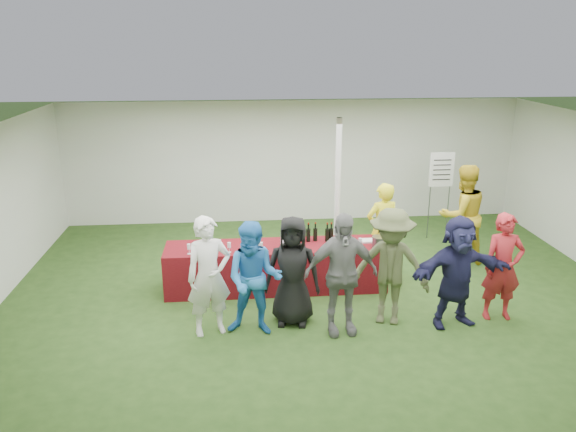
{
  "coord_description": "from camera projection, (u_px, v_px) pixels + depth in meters",
  "views": [
    {
      "loc": [
        -1.22,
        -8.17,
        3.99
      ],
      "look_at": [
        -0.45,
        0.38,
        1.25
      ],
      "focal_mm": 35.0,
      "sensor_mm": 36.0,
      "label": 1
    }
  ],
  "objects": [
    {
      "name": "ground",
      "position": [
        318.0,
        296.0,
        9.07
      ],
      "size": [
        60.0,
        60.0,
        0.0
      ],
      "primitive_type": "plane",
      "color": "#284719",
      "rests_on": "ground"
    },
    {
      "name": "wine_bottles",
      "position": [
        313.0,
        234.0,
        9.3
      ],
      "size": [
        0.69,
        0.11,
        0.32
      ],
      "color": "black",
      "rests_on": "serving_table"
    },
    {
      "name": "wine_list_sign",
      "position": [
        441.0,
        176.0,
        11.31
      ],
      "size": [
        0.5,
        0.03,
        1.8
      ],
      "color": "slate",
      "rests_on": "ground"
    },
    {
      "name": "customer_4",
      "position": [
        390.0,
        267.0,
        7.99
      ],
      "size": [
        1.27,
        0.98,
        1.74
      ],
      "primitive_type": "imported",
      "rotation": [
        0.0,
        0.0,
        -0.34
      ],
      "color": "#4A5130",
      "rests_on": "ground"
    },
    {
      "name": "staff_pourer",
      "position": [
        382.0,
        229.0,
        9.68
      ],
      "size": [
        0.68,
        0.53,
        1.65
      ],
      "primitive_type": "imported",
      "rotation": [
        0.0,
        0.0,
        3.38
      ],
      "color": "yellow",
      "rests_on": "ground"
    },
    {
      "name": "bar_towel",
      "position": [
        369.0,
        241.0,
        9.32
      ],
      "size": [
        0.25,
        0.18,
        0.03
      ],
      "primitive_type": "cube",
      "color": "white",
      "rests_on": "serving_table"
    },
    {
      "name": "customer_1",
      "position": [
        254.0,
        279.0,
        7.71
      ],
      "size": [
        0.9,
        0.77,
        1.64
      ],
      "primitive_type": "imported",
      "rotation": [
        0.0,
        0.0,
        -0.2
      ],
      "color": "blue",
      "rests_on": "ground"
    },
    {
      "name": "water_bottle",
      "position": [
        282.0,
        238.0,
        9.2
      ],
      "size": [
        0.07,
        0.07,
        0.23
      ],
      "color": "silver",
      "rests_on": "serving_table"
    },
    {
      "name": "dump_bucket",
      "position": [
        379.0,
        242.0,
        9.05
      ],
      "size": [
        0.23,
        0.23,
        0.18
      ],
      "primitive_type": "cylinder",
      "color": "slate",
      "rests_on": "serving_table"
    },
    {
      "name": "customer_6",
      "position": [
        503.0,
        267.0,
        8.14
      ],
      "size": [
        0.61,
        0.41,
        1.62
      ],
      "primitive_type": "imported",
      "rotation": [
        0.0,
        0.0,
        -0.05
      ],
      "color": "#AA2026",
      "rests_on": "ground"
    },
    {
      "name": "tent",
      "position": [
        337.0,
        195.0,
        9.84
      ],
      "size": [
        10.0,
        10.0,
        10.0
      ],
      "color": "white",
      "rests_on": "ground"
    },
    {
      "name": "customer_0",
      "position": [
        209.0,
        277.0,
        7.7
      ],
      "size": [
        0.72,
        0.58,
        1.71
      ],
      "primitive_type": "imported",
      "rotation": [
        0.0,
        0.0,
        0.3
      ],
      "color": "white",
      "rests_on": "ground"
    },
    {
      "name": "serving_table",
      "position": [
        276.0,
        267.0,
        9.26
      ],
      "size": [
        3.6,
        0.8,
        0.75
      ],
      "primitive_type": "cube",
      "color": "maroon",
      "rests_on": "ground"
    },
    {
      "name": "wine_glasses",
      "position": [
        251.0,
        245.0,
        8.83
      ],
      "size": [
        2.78,
        0.13,
        0.16
      ],
      "color": "silver",
      "rests_on": "serving_table"
    },
    {
      "name": "customer_2",
      "position": [
        292.0,
        271.0,
        8.0
      ],
      "size": [
        0.86,
        0.63,
        1.62
      ],
      "primitive_type": "imported",
      "rotation": [
        0.0,
        0.0,
        -0.15
      ],
      "color": "black",
      "rests_on": "ground"
    },
    {
      "name": "customer_3",
      "position": [
        341.0,
        274.0,
        7.72
      ],
      "size": [
        1.06,
        0.51,
        1.76
      ],
      "primitive_type": "imported",
      "rotation": [
        0.0,
        0.0,
        0.07
      ],
      "color": "slate",
      "rests_on": "ground"
    },
    {
      "name": "staff_back",
      "position": [
        462.0,
        215.0,
        10.12
      ],
      "size": [
        1.01,
        0.85,
        1.86
      ],
      "primitive_type": "imported",
      "rotation": [
        0.0,
        0.0,
        3.31
      ],
      "color": "gold",
      "rests_on": "ground"
    },
    {
      "name": "customer_5",
      "position": [
        457.0,
        272.0,
        7.94
      ],
      "size": [
        1.59,
        0.75,
        1.64
      ],
      "primitive_type": "imported",
      "rotation": [
        0.0,
        0.0,
        0.18
      ],
      "color": "#1D1D41",
      "rests_on": "ground"
    }
  ]
}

